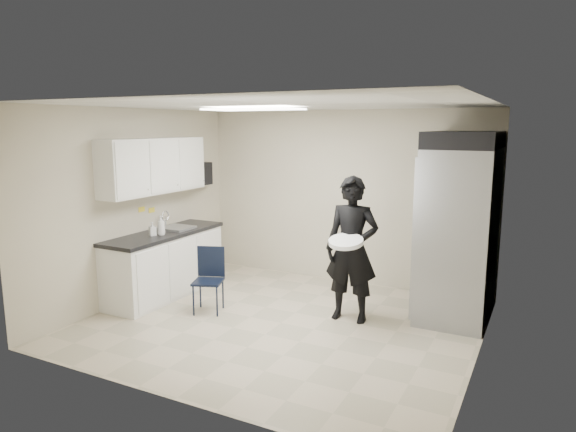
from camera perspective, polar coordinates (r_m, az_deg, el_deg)
The scene contains 21 objects.
floor at distance 6.37m, azimuth -0.78°, elevation -11.80°, with size 4.50×4.50×0.00m, color #B9AA91.
ceiling at distance 5.92m, azimuth -0.84°, elevation 12.26°, with size 4.50×4.50×0.00m, color silver.
back_wall at distance 7.81m, azimuth 6.09°, elevation 2.10°, with size 4.50×4.50×0.00m, color beige.
left_wall at distance 7.33m, azimuth -16.55°, elevation 1.22°, with size 4.00×4.00×0.00m, color beige.
right_wall at distance 5.36m, azimuth 20.98°, elevation -2.15°, with size 4.00×4.00×0.00m, color beige.
ceiling_panel at distance 6.56m, azimuth -3.89°, elevation 11.76°, with size 1.20×0.60×0.02m, color white.
lower_counter at distance 7.45m, azimuth -13.47°, elevation -5.34°, with size 0.60×1.90×0.86m, color silver.
countertop at distance 7.35m, azimuth -13.62°, elevation -1.92°, with size 0.64×1.95×0.05m, color black.
sink at distance 7.52m, azimuth -12.26°, elevation -1.70°, with size 0.42×0.40×0.14m, color gray.
faucet at distance 7.62m, azimuth -13.46°, elevation -0.45°, with size 0.02×0.02×0.24m, color silver.
upper_cabinets at distance 7.30m, azimuth -14.67°, elevation 5.43°, with size 0.35×1.80×0.75m, color silver.
towel_dispenser at distance 8.24m, azimuth -9.61°, elevation 4.67°, with size 0.22×0.30×0.35m, color black.
notice_sticker_left at distance 7.41m, azimuth -15.95°, elevation 0.71°, with size 0.00×0.12×0.07m, color yellow.
notice_sticker_right at distance 7.56m, azimuth -14.91°, elevation 0.63°, with size 0.00×0.12×0.07m, color yellow.
commercial_fridge at distance 6.70m, azimuth 18.51°, elevation -1.86°, with size 0.80×1.35×2.10m, color gray.
fridge_compressor at distance 6.57m, azimuth 19.07°, elevation 8.01°, with size 0.80×1.35×0.20m, color black.
folding_chair at distance 6.68m, azimuth -8.88°, elevation -7.23°, with size 0.36×0.36×0.80m, color black.
man_tuxedo at distance 6.27m, azimuth 7.09°, elevation -3.69°, with size 0.65×0.43×1.78m, color black.
bucket_lid at distance 6.01m, azimuth 6.45°, elevation -2.84°, with size 0.41×0.41×0.05m, color white.
soap_bottle_a at distance 7.12m, azimuth -13.93°, elevation -1.01°, with size 0.10×0.10×0.27m, color white.
soap_bottle_b at distance 7.12m, azimuth -14.83°, elevation -1.38°, with size 0.08×0.08×0.18m, color #ACAEB8.
Camera 1 is at (2.78, -5.22, 2.37)m, focal length 32.00 mm.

